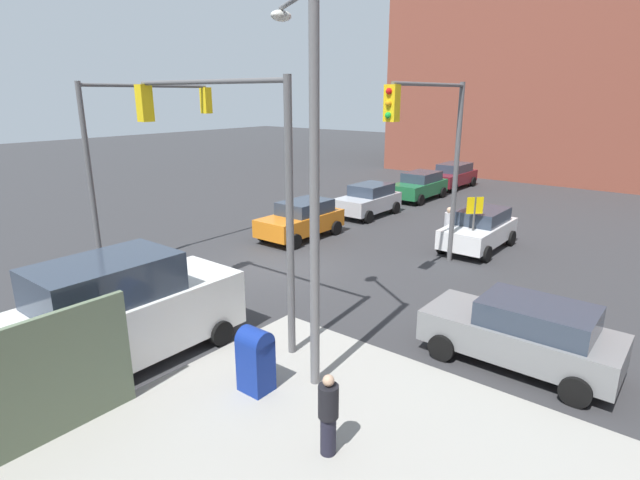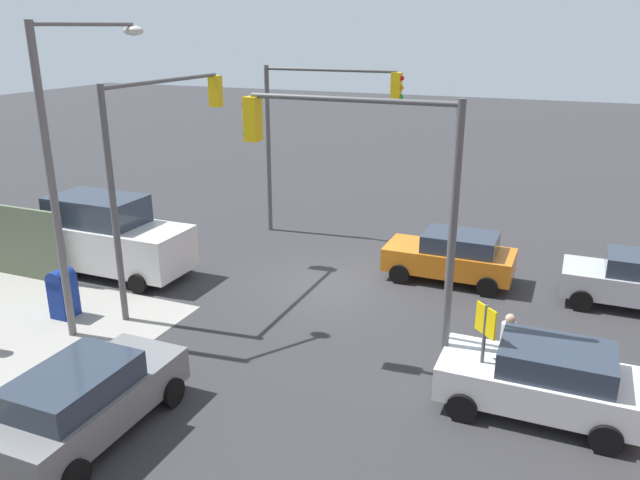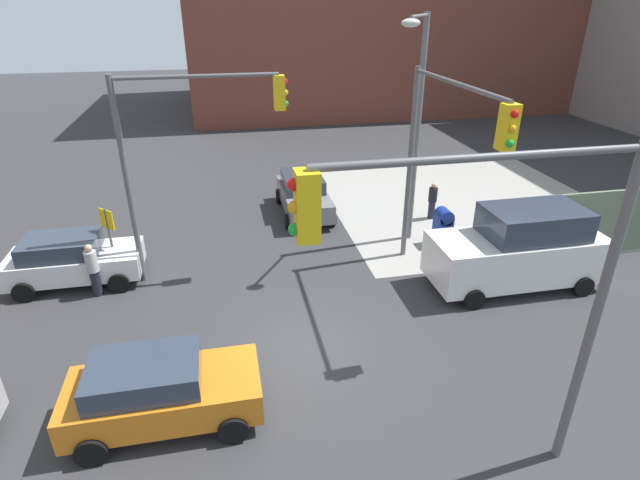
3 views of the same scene
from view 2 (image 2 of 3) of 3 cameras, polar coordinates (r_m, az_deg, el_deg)
name	(u,v)px [view 2 (image 2 of 3)]	position (r m, az deg, el deg)	size (l,w,h in m)	color
ground_plane	(332,286)	(19.98, 1.11, -4.21)	(120.00, 120.00, 0.00)	#333335
traffic_signal_nw_corner	(368,183)	(13.66, 4.38, 5.18)	(5.06, 0.36, 6.50)	#59595B
traffic_signal_se_corner	(317,118)	(23.69, -0.28, 11.08)	(5.45, 0.36, 6.50)	#59595B
traffic_signal_ne_corner	(160,143)	(18.86, -14.46, 8.55)	(0.36, 5.72, 6.50)	#59595B
street_lamp_corner	(64,160)	(16.81, -22.33, 6.74)	(1.69, 2.29, 8.00)	slate
warning_sign_two_way	(484,338)	(13.68, 14.77, -8.68)	(0.48, 0.48, 2.40)	#4C4C4C
mailbox_blue	(63,292)	(19.07, -22.45, -4.39)	(0.56, 0.64, 1.43)	navy
sedan_orange	(452,256)	(20.57, 11.95, -1.42)	(4.07, 2.02, 1.62)	orange
sedan_gray	(86,399)	(13.55, -20.62, -13.48)	(2.02, 4.30, 1.62)	slate
sedan_silver	(635,280)	(20.41, 26.86, -3.29)	(3.84, 2.02, 1.62)	#B7BABF
coupe_white	(542,378)	(14.18, 19.60, -11.84)	(4.05, 2.02, 1.62)	white
van_white_delivery	(108,237)	(21.76, -18.81, 0.30)	(5.40, 2.32, 2.62)	white
pedestrian_waiting	(507,348)	(15.02, 16.75, -9.40)	(0.36, 0.36, 1.75)	#B2B2B7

